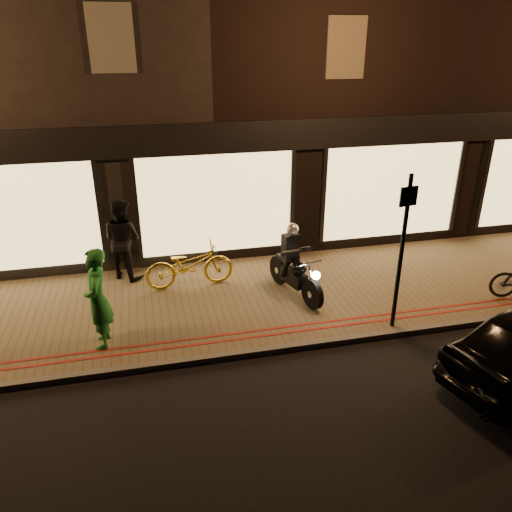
{
  "coord_description": "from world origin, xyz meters",
  "views": [
    {
      "loc": [
        -1.65,
        -7.21,
        5.3
      ],
      "look_at": [
        0.48,
        1.92,
        1.1
      ],
      "focal_mm": 35.0,
      "sensor_mm": 36.0,
      "label": 1
    }
  ],
  "objects_px": {
    "motorcycle": "(294,268)",
    "person_green": "(98,299)",
    "sign_post": "(402,246)",
    "bicycle_gold": "(189,265)"
  },
  "relations": [
    {
      "from": "bicycle_gold",
      "to": "person_green",
      "type": "xyz_separation_m",
      "value": [
        -1.79,
        -1.95,
        0.43
      ]
    },
    {
      "from": "sign_post",
      "to": "person_green",
      "type": "bearing_deg",
      "value": 173.64
    },
    {
      "from": "motorcycle",
      "to": "person_green",
      "type": "height_order",
      "value": "person_green"
    },
    {
      "from": "motorcycle",
      "to": "sign_post",
      "type": "xyz_separation_m",
      "value": [
        1.49,
        -1.66,
        1.06
      ]
    },
    {
      "from": "motorcycle",
      "to": "person_green",
      "type": "xyz_separation_m",
      "value": [
        -3.93,
        -1.06,
        0.32
      ]
    },
    {
      "from": "sign_post",
      "to": "bicycle_gold",
      "type": "distance_m",
      "value": 4.58
    },
    {
      "from": "motorcycle",
      "to": "bicycle_gold",
      "type": "bearing_deg",
      "value": 141.59
    },
    {
      "from": "motorcycle",
      "to": "bicycle_gold",
      "type": "relative_size",
      "value": 0.98
    },
    {
      "from": "sign_post",
      "to": "bicycle_gold",
      "type": "height_order",
      "value": "sign_post"
    },
    {
      "from": "motorcycle",
      "to": "person_green",
      "type": "relative_size",
      "value": 1.02
    }
  ]
}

